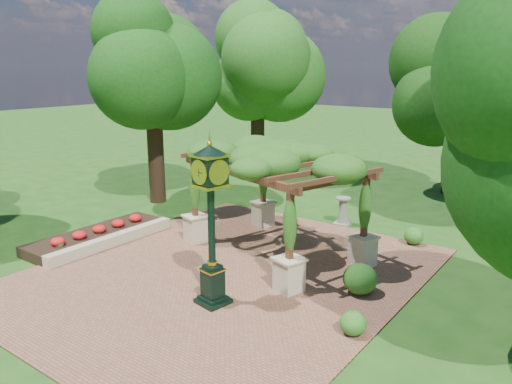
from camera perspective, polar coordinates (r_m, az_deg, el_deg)
The scene contains 13 objects.
ground at distance 14.32m, azimuth -6.05°, elevation -10.57°, with size 120.00×120.00×0.00m, color #1E4714.
brick_plaza at distance 15.00m, azimuth -3.45°, elevation -9.25°, with size 10.00×12.00×0.04m, color brown.
border_wall at distance 17.76m, azimuth -16.06°, elevation -5.37°, with size 0.35×5.00×0.40m, color #C6B793.
flower_bed at distance 18.45m, azimuth -17.78°, elevation -4.82°, with size 1.50×5.00×0.36m, color red.
pedestal_clock at distance 12.34m, azimuth -5.17°, elevation -2.15°, with size 0.96×0.96×4.21m.
pergola at distance 15.70m, azimuth 2.13°, elevation 3.14°, with size 6.52×5.05×3.62m.
sundial at distance 19.48m, azimuth 9.88°, elevation -2.39°, with size 0.69×0.69×1.10m.
shrub_front at distance 11.91m, azimuth 11.03°, elevation -14.51°, with size 0.62×0.62×0.55m, color #2A611B.
shrub_mid at distance 13.82m, azimuth 11.80°, elevation -9.69°, with size 0.92×0.92×0.83m, color #245919.
shrub_back at distance 17.95m, azimuth 17.60°, elevation -4.81°, with size 0.66×0.66×0.59m, color #28651D.
tree_west_near at distance 22.29m, azimuth -11.88°, elevation 14.42°, with size 4.32×4.32×9.00m.
tree_west_far at distance 27.55m, azimuth 0.20°, elevation 14.42°, with size 4.51×4.51×8.86m.
tree_north at distance 25.16m, azimuth 22.20°, elevation 11.73°, with size 4.39×4.39×7.78m.
Camera 1 is at (8.86, -9.52, 6.00)m, focal length 35.00 mm.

